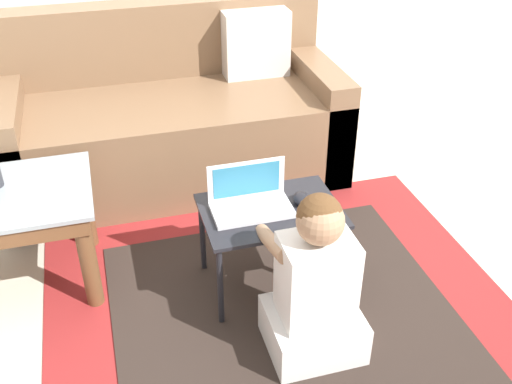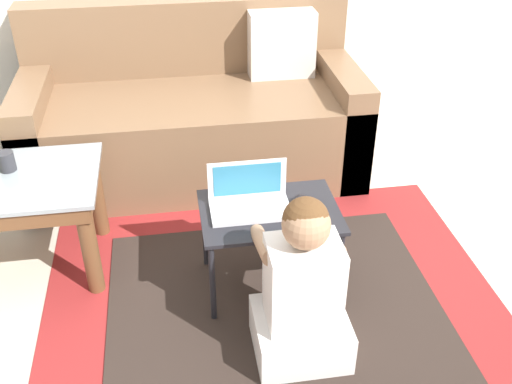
{
  "view_description": "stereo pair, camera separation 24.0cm",
  "coord_description": "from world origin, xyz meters",
  "px_view_note": "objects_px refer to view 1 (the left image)",
  "views": [
    {
      "loc": [
        -0.5,
        -1.93,
        1.75
      ],
      "look_at": [
        0.05,
        0.01,
        0.45
      ],
      "focal_mm": 42.0,
      "sensor_mm": 36.0,
      "label": 1
    },
    {
      "loc": [
        -0.27,
        -1.98,
        1.75
      ],
      "look_at": [
        0.05,
        0.01,
        0.45
      ],
      "focal_mm": 42.0,
      "sensor_mm": 36.0,
      "label": 2
    }
  ],
  "objects_px": {
    "laptop": "(251,202)",
    "person_seated": "(315,288)",
    "laptop_desk": "(271,219)",
    "computer_mouse": "(302,199)",
    "couch": "(173,121)"
  },
  "relations": [
    {
      "from": "laptop_desk",
      "to": "computer_mouse",
      "type": "relative_size",
      "value": 5.73
    },
    {
      "from": "laptop",
      "to": "computer_mouse",
      "type": "distance_m",
      "value": 0.21
    },
    {
      "from": "computer_mouse",
      "to": "person_seated",
      "type": "distance_m",
      "value": 0.42
    },
    {
      "from": "couch",
      "to": "person_seated",
      "type": "relative_size",
      "value": 2.61
    },
    {
      "from": "laptop",
      "to": "person_seated",
      "type": "height_order",
      "value": "person_seated"
    },
    {
      "from": "laptop_desk",
      "to": "person_seated",
      "type": "xyz_separation_m",
      "value": [
        0.05,
        -0.39,
        -0.05
      ]
    },
    {
      "from": "couch",
      "to": "laptop_desk",
      "type": "relative_size",
      "value": 3.21
    },
    {
      "from": "couch",
      "to": "computer_mouse",
      "type": "distance_m",
      "value": 1.13
    },
    {
      "from": "laptop_desk",
      "to": "laptop",
      "type": "relative_size",
      "value": 1.75
    },
    {
      "from": "laptop_desk",
      "to": "computer_mouse",
      "type": "height_order",
      "value": "computer_mouse"
    },
    {
      "from": "laptop",
      "to": "person_seated",
      "type": "distance_m",
      "value": 0.45
    },
    {
      "from": "couch",
      "to": "computer_mouse",
      "type": "relative_size",
      "value": 18.39
    },
    {
      "from": "couch",
      "to": "laptop",
      "type": "xyz_separation_m",
      "value": [
        0.15,
        -1.05,
        0.11
      ]
    },
    {
      "from": "laptop",
      "to": "person_seated",
      "type": "bearing_deg",
      "value": -72.57
    },
    {
      "from": "couch",
      "to": "person_seated",
      "type": "height_order",
      "value": "couch"
    }
  ]
}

